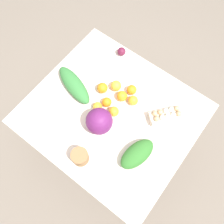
# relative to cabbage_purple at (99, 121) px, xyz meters

# --- Properties ---
(ground_plane) EXTENTS (8.00, 8.00, 0.00)m
(ground_plane) POSITION_rel_cabbage_purple_xyz_m (0.01, 0.13, -0.85)
(ground_plane) COLOR #70665B
(dining_table) EXTENTS (1.19, 1.06, 0.76)m
(dining_table) POSITION_rel_cabbage_purple_xyz_m (0.01, 0.13, -0.19)
(dining_table) COLOR silver
(dining_table) RESTS_ON ground_plane
(cabbage_purple) EXTENTS (0.19, 0.19, 0.19)m
(cabbage_purple) POSITION_rel_cabbage_purple_xyz_m (0.00, 0.00, 0.00)
(cabbage_purple) COLOR #601E5B
(cabbage_purple) RESTS_ON dining_table
(egg_carton) EXTENTS (0.22, 0.24, 0.09)m
(egg_carton) POSITION_rel_cabbage_purple_xyz_m (0.34, 0.34, -0.05)
(egg_carton) COLOR beige
(egg_carton) RESTS_ON dining_table
(paper_bag) EXTENTS (0.11, 0.11, 0.10)m
(paper_bag) POSITION_rel_cabbage_purple_xyz_m (0.04, -0.26, -0.04)
(paper_bag) COLOR olive
(paper_bag) RESTS_ON dining_table
(greens_bunch_beet_tops) EXTENTS (0.39, 0.23, 0.09)m
(greens_bunch_beet_tops) POSITION_rel_cabbage_purple_xyz_m (-0.34, 0.13, -0.05)
(greens_bunch_beet_tops) COLOR #337538
(greens_bunch_beet_tops) RESTS_ON dining_table
(greens_bunch_chard) EXTENTS (0.19, 0.29, 0.10)m
(greens_bunch_chard) POSITION_rel_cabbage_purple_xyz_m (0.33, -0.02, -0.04)
(greens_bunch_chard) COLOR #2D6B28
(greens_bunch_chard) RESTS_ON dining_table
(beet_root) EXTENTS (0.07, 0.07, 0.07)m
(beet_root) POSITION_rel_cabbage_purple_xyz_m (-0.24, 0.59, -0.06)
(beet_root) COLOR #5B1933
(beet_root) RESTS_ON dining_table
(orange_0) EXTENTS (0.08, 0.08, 0.08)m
(orange_0) POSITION_rel_cabbage_purple_xyz_m (-0.00, 0.27, -0.05)
(orange_0) COLOR orange
(orange_0) RESTS_ON dining_table
(orange_1) EXTENTS (0.07, 0.07, 0.07)m
(orange_1) POSITION_rel_cabbage_purple_xyz_m (0.02, 0.14, -0.06)
(orange_1) COLOR orange
(orange_1) RESTS_ON dining_table
(orange_2) EXTENTS (0.07, 0.07, 0.07)m
(orange_2) POSITION_rel_cabbage_purple_xyz_m (-0.09, 0.10, -0.06)
(orange_2) COLOR orange
(orange_2) RESTS_ON dining_table
(orange_3) EXTENTS (0.08, 0.08, 0.08)m
(orange_3) POSITION_rel_cabbage_purple_xyz_m (-0.09, 0.31, -0.05)
(orange_3) COLOR #F9A833
(orange_3) RESTS_ON dining_table
(orange_4) EXTENTS (0.07, 0.07, 0.07)m
(orange_4) POSITION_rel_cabbage_purple_xyz_m (-0.06, 0.16, -0.06)
(orange_4) COLOR orange
(orange_4) RESTS_ON dining_table
(orange_5) EXTENTS (0.08, 0.08, 0.08)m
(orange_5) POSITION_rel_cabbage_purple_xyz_m (-0.16, 0.24, -0.05)
(orange_5) COLOR orange
(orange_5) RESTS_ON dining_table
(orange_6) EXTENTS (0.07, 0.07, 0.07)m
(orange_6) POSITION_rel_cabbage_purple_xyz_m (0.02, 0.36, -0.06)
(orange_6) COLOR orange
(orange_6) RESTS_ON dining_table
(orange_7) EXTENTS (0.07, 0.07, 0.07)m
(orange_7) POSITION_rel_cabbage_purple_xyz_m (0.08, 0.29, -0.06)
(orange_7) COLOR orange
(orange_7) RESTS_ON dining_table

